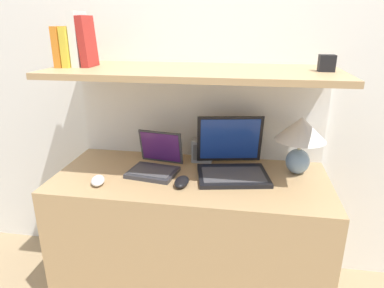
{
  "coord_description": "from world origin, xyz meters",
  "views": [
    {
      "loc": [
        0.26,
        -1.24,
        1.43
      ],
      "look_at": [
        0.01,
        0.29,
        0.88
      ],
      "focal_mm": 32.0,
      "sensor_mm": 36.0,
      "label": 1
    }
  ],
  "objects_px": {
    "table_lamp": "(300,135)",
    "book_orange": "(64,46)",
    "laptop_large": "(232,163)",
    "router_box": "(202,151)",
    "computer_mouse": "(182,182)",
    "second_mouse": "(98,180)",
    "book_white": "(79,39)",
    "book_yellow": "(72,47)",
    "book_red": "(87,42)",
    "shelf_gadget": "(327,63)",
    "laptop_small": "(155,164)"
  },
  "relations": [
    {
      "from": "table_lamp",
      "to": "book_orange",
      "type": "xyz_separation_m",
      "value": [
        -1.16,
        -0.06,
        0.41
      ]
    },
    {
      "from": "laptop_large",
      "to": "router_box",
      "type": "bearing_deg",
      "value": 142.72
    },
    {
      "from": "computer_mouse",
      "to": "book_orange",
      "type": "xyz_separation_m",
      "value": [
        -0.61,
        0.17,
        0.6
      ]
    },
    {
      "from": "computer_mouse",
      "to": "second_mouse",
      "type": "bearing_deg",
      "value": -172.64
    },
    {
      "from": "table_lamp",
      "to": "second_mouse",
      "type": "bearing_deg",
      "value": -163.15
    },
    {
      "from": "book_white",
      "to": "computer_mouse",
      "type": "bearing_deg",
      "value": -18.0
    },
    {
      "from": "second_mouse",
      "to": "book_orange",
      "type": "bearing_deg",
      "value": 133.61
    },
    {
      "from": "book_yellow",
      "to": "book_orange",
      "type": "bearing_deg",
      "value": 180.0
    },
    {
      "from": "book_yellow",
      "to": "router_box",
      "type": "bearing_deg",
      "value": 12.05
    },
    {
      "from": "second_mouse",
      "to": "book_white",
      "type": "xyz_separation_m",
      "value": [
        -0.13,
        0.22,
        0.63
      ]
    },
    {
      "from": "second_mouse",
      "to": "book_red",
      "type": "distance_m",
      "value": 0.66
    },
    {
      "from": "book_yellow",
      "to": "book_red",
      "type": "bearing_deg",
      "value": 0.0
    },
    {
      "from": "book_yellow",
      "to": "book_white",
      "type": "distance_m",
      "value": 0.05
    },
    {
      "from": "shelf_gadget",
      "to": "router_box",
      "type": "bearing_deg",
      "value": 166.69
    },
    {
      "from": "laptop_small",
      "to": "book_white",
      "type": "relative_size",
      "value": 1.05
    },
    {
      "from": "table_lamp",
      "to": "laptop_small",
      "type": "relative_size",
      "value": 1.11
    },
    {
      "from": "book_orange",
      "to": "laptop_large",
      "type": "bearing_deg",
      "value": 0.31
    },
    {
      "from": "book_white",
      "to": "second_mouse",
      "type": "bearing_deg",
      "value": -58.84
    },
    {
      "from": "laptop_small",
      "to": "book_white",
      "type": "distance_m",
      "value": 0.71
    },
    {
      "from": "book_orange",
      "to": "book_yellow",
      "type": "xyz_separation_m",
      "value": [
        0.04,
        0.0,
        -0.0
      ]
    },
    {
      "from": "table_lamp",
      "to": "shelf_gadget",
      "type": "distance_m",
      "value": 0.37
    },
    {
      "from": "table_lamp",
      "to": "book_yellow",
      "type": "height_order",
      "value": "book_yellow"
    },
    {
      "from": "table_lamp",
      "to": "computer_mouse",
      "type": "relative_size",
      "value": 2.38
    },
    {
      "from": "shelf_gadget",
      "to": "book_yellow",
      "type": "bearing_deg",
      "value": 180.0
    },
    {
      "from": "laptop_large",
      "to": "table_lamp",
      "type": "bearing_deg",
      "value": 10.2
    },
    {
      "from": "second_mouse",
      "to": "book_orange",
      "type": "distance_m",
      "value": 0.67
    },
    {
      "from": "laptop_large",
      "to": "book_yellow",
      "type": "relative_size",
      "value": 2.13
    },
    {
      "from": "laptop_small",
      "to": "router_box",
      "type": "bearing_deg",
      "value": 38.17
    },
    {
      "from": "table_lamp",
      "to": "book_yellow",
      "type": "relative_size",
      "value": 1.59
    },
    {
      "from": "book_orange",
      "to": "shelf_gadget",
      "type": "height_order",
      "value": "book_orange"
    },
    {
      "from": "computer_mouse",
      "to": "router_box",
      "type": "height_order",
      "value": "router_box"
    },
    {
      "from": "laptop_large",
      "to": "router_box",
      "type": "xyz_separation_m",
      "value": [
        -0.17,
        0.13,
        0.0
      ]
    },
    {
      "from": "computer_mouse",
      "to": "book_yellow",
      "type": "bearing_deg",
      "value": 163.18
    },
    {
      "from": "book_orange",
      "to": "book_red",
      "type": "bearing_deg",
      "value": 0.0
    },
    {
      "from": "table_lamp",
      "to": "book_red",
      "type": "xyz_separation_m",
      "value": [
        -1.04,
        -0.06,
        0.44
      ]
    },
    {
      "from": "router_box",
      "to": "book_red",
      "type": "bearing_deg",
      "value": -166.19
    },
    {
      "from": "table_lamp",
      "to": "second_mouse",
      "type": "xyz_separation_m",
      "value": [
        -0.94,
        -0.29,
        -0.18
      ]
    },
    {
      "from": "book_red",
      "to": "book_orange",
      "type": "bearing_deg",
      "value": 180.0
    },
    {
      "from": "laptop_large",
      "to": "book_red",
      "type": "relative_size",
      "value": 1.67
    },
    {
      "from": "book_yellow",
      "to": "table_lamp",
      "type": "bearing_deg",
      "value": 3.24
    },
    {
      "from": "computer_mouse",
      "to": "book_orange",
      "type": "height_order",
      "value": "book_orange"
    },
    {
      "from": "book_red",
      "to": "shelf_gadget",
      "type": "relative_size",
      "value": 3.28
    },
    {
      "from": "book_yellow",
      "to": "book_white",
      "type": "relative_size",
      "value": 0.73
    },
    {
      "from": "laptop_small",
      "to": "shelf_gadget",
      "type": "height_order",
      "value": "shelf_gadget"
    },
    {
      "from": "table_lamp",
      "to": "second_mouse",
      "type": "relative_size",
      "value": 2.46
    },
    {
      "from": "table_lamp",
      "to": "book_yellow",
      "type": "bearing_deg",
      "value": -176.76
    },
    {
      "from": "laptop_large",
      "to": "book_white",
      "type": "distance_m",
      "value": 0.96
    },
    {
      "from": "router_box",
      "to": "book_orange",
      "type": "bearing_deg",
      "value": -168.62
    },
    {
      "from": "book_white",
      "to": "shelf_gadget",
      "type": "bearing_deg",
      "value": 0.0
    },
    {
      "from": "laptop_small",
      "to": "second_mouse",
      "type": "xyz_separation_m",
      "value": [
        -0.23,
        -0.19,
        -0.03
      ]
    }
  ]
}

